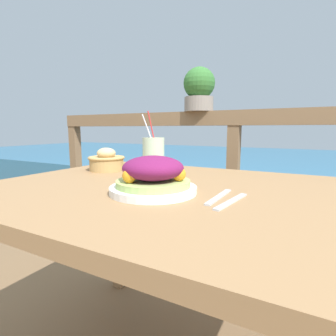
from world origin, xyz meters
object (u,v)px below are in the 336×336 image
(drink_glass, at_px, (153,156))
(bread_basket, at_px, (107,161))
(salad_plate, at_px, (153,177))
(potted_plant, at_px, (199,89))

(drink_glass, bearing_deg, bread_basket, 178.11)
(salad_plate, height_order, bread_basket, salad_plate)
(potted_plant, bearing_deg, drink_glass, -82.51)
(drink_glass, bearing_deg, potted_plant, 97.49)
(potted_plant, bearing_deg, bread_basket, -102.58)
(salad_plate, bearing_deg, drink_glass, 121.13)
(drink_glass, distance_m, bread_basket, 0.25)
(salad_plate, bearing_deg, potted_plant, 104.26)
(salad_plate, xyz_separation_m, bread_basket, (-0.40, 0.26, -0.00))
(salad_plate, xyz_separation_m, potted_plant, (-0.25, 0.97, 0.39))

